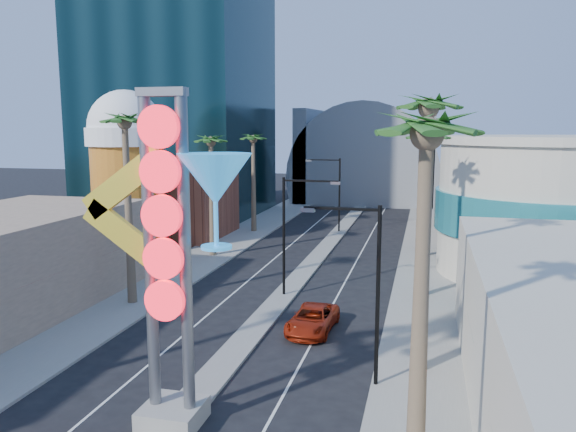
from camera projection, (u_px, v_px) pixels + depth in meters
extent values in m
cube|color=gray|center=(227.00, 244.00, 54.29)|extent=(5.00, 100.00, 0.15)
cube|color=gray|center=(429.00, 254.00, 49.76)|extent=(5.00, 100.00, 0.15)
cube|color=gray|center=(329.00, 243.00, 54.90)|extent=(1.60, 84.00, 0.15)
cube|color=black|center=(176.00, 16.00, 69.71)|extent=(20.00, 20.00, 50.00)
cube|color=brown|center=(178.00, 198.00, 58.11)|extent=(10.00, 10.00, 8.00)
cube|color=#91765E|center=(494.00, 186.00, 59.92)|extent=(10.00, 20.00, 10.00)
cylinder|color=#C3551A|center=(129.00, 197.00, 50.52)|extent=(6.40, 6.40, 10.00)
cylinder|color=white|center=(126.00, 137.00, 49.68)|extent=(7.00, 7.00, 1.60)
sphere|color=white|center=(126.00, 128.00, 49.56)|extent=(6.60, 6.60, 6.60)
cylinder|color=beige|center=(548.00, 211.00, 42.18)|extent=(16.00, 16.00, 10.00)
cylinder|color=teal|center=(548.00, 211.00, 42.18)|extent=(16.60, 16.60, 3.00)
cylinder|color=beige|center=(553.00, 140.00, 41.36)|extent=(16.60, 16.60, 0.60)
cylinder|color=slate|center=(367.00, 175.00, 86.89)|extent=(22.00, 16.00, 22.00)
cube|color=slate|center=(310.00, 155.00, 88.57)|extent=(2.00, 16.00, 14.00)
cube|color=slate|center=(428.00, 156.00, 84.28)|extent=(2.00, 16.00, 14.00)
cube|color=gray|center=(173.00, 414.00, 21.30)|extent=(2.20, 2.20, 0.80)
cylinder|color=slate|center=(150.00, 257.00, 20.52)|extent=(0.44, 0.44, 12.00)
cylinder|color=slate|center=(185.00, 259.00, 20.18)|extent=(0.44, 0.44, 12.00)
cube|color=slate|center=(162.00, 92.00, 19.44)|extent=(1.80, 0.50, 0.30)
cylinder|color=#FA1628|center=(158.00, 127.00, 19.29)|extent=(1.50, 0.25, 1.50)
cylinder|color=#FA1628|center=(160.00, 172.00, 19.53)|extent=(1.50, 0.25, 1.50)
cylinder|color=#FA1628|center=(162.00, 216.00, 19.77)|extent=(1.50, 0.25, 1.50)
cylinder|color=#FA1628|center=(163.00, 259.00, 20.01)|extent=(1.50, 0.25, 1.50)
cylinder|color=#FA1628|center=(165.00, 300.00, 20.25)|extent=(1.50, 0.25, 1.50)
cube|color=yellow|center=(125.00, 183.00, 20.31)|extent=(3.47, 0.25, 2.80)
cube|color=yellow|center=(127.00, 237.00, 20.62)|extent=(3.47, 0.25, 2.80)
cone|color=#268FDB|center=(215.00, 179.00, 19.45)|extent=(2.60, 2.60, 1.80)
cylinder|color=#268FDB|center=(216.00, 225.00, 19.70)|extent=(0.16, 0.16, 1.60)
cylinder|color=#268FDB|center=(216.00, 247.00, 19.82)|extent=(1.10, 1.10, 0.12)
cylinder|color=black|center=(284.00, 238.00, 37.04)|extent=(0.18, 0.18, 8.00)
cube|color=black|center=(311.00, 181.00, 36.02)|extent=(3.60, 0.12, 0.12)
cube|color=slate|center=(335.00, 183.00, 35.65)|extent=(0.60, 0.25, 0.18)
cylinder|color=black|center=(339.00, 196.00, 60.05)|extent=(0.18, 0.18, 8.00)
cube|color=black|center=(323.00, 160.00, 59.89)|extent=(3.60, 0.12, 0.12)
cube|color=slate|center=(309.00, 161.00, 60.28)|extent=(0.60, 0.25, 0.18)
cylinder|color=black|center=(378.00, 298.00, 23.82)|extent=(0.18, 0.18, 8.00)
cube|color=black|center=(341.00, 209.00, 23.61)|extent=(3.24, 0.12, 0.12)
cube|color=slate|center=(308.00, 210.00, 23.97)|extent=(0.60, 0.25, 0.18)
cylinder|color=brown|center=(129.00, 215.00, 35.08)|extent=(0.40, 0.40, 11.50)
sphere|color=#1A4818|center=(125.00, 122.00, 34.18)|extent=(2.40, 2.40, 2.40)
cylinder|color=brown|center=(212.00, 200.00, 48.61)|extent=(0.40, 0.40, 10.00)
sphere|color=#1A4818|center=(211.00, 142.00, 47.84)|extent=(2.40, 2.40, 2.40)
cylinder|color=brown|center=(253.00, 186.00, 60.12)|extent=(0.40, 0.40, 10.00)
sphere|color=#1A4818|center=(253.00, 139.00, 59.34)|extent=(2.40, 2.40, 2.40)
cylinder|color=brown|center=(419.00, 335.00, 15.49)|extent=(0.40, 0.40, 11.00)
sphere|color=#1A4818|center=(427.00, 134.00, 14.63)|extent=(2.40, 2.40, 2.40)
cylinder|color=brown|center=(423.00, 245.00, 25.00)|extent=(0.40, 0.40, 12.00)
sphere|color=#1A4818|center=(429.00, 108.00, 24.07)|extent=(2.40, 2.40, 2.40)
cylinder|color=brown|center=(425.00, 220.00, 36.62)|extent=(0.40, 0.40, 10.50)
sphere|color=#1A4818|center=(428.00, 139.00, 35.80)|extent=(2.40, 2.40, 2.40)
cylinder|color=brown|center=(426.00, 192.00, 48.04)|extent=(0.40, 0.40, 11.50)
sphere|color=#1A4818|center=(429.00, 124.00, 47.15)|extent=(2.40, 2.40, 2.40)
imported|color=#A4240C|center=(312.00, 319.00, 31.06)|extent=(2.51, 5.00, 1.36)
imported|color=gray|center=(463.00, 302.00, 33.12)|extent=(0.95, 0.81, 1.71)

